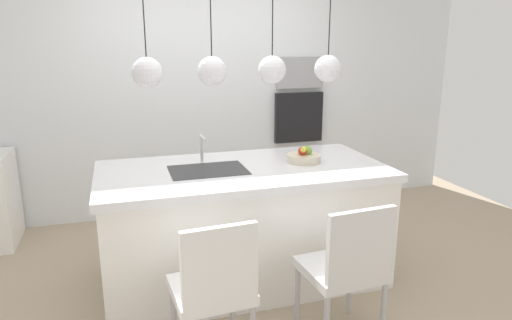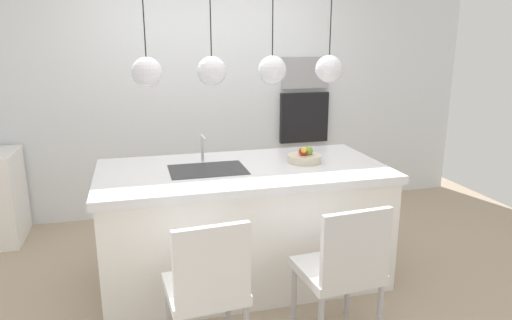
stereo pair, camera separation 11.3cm
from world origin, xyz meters
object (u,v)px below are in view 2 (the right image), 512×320
(fruit_bowl, at_px, (305,156))
(chair_middle, at_px, (343,267))
(oven, at_px, (304,117))
(chair_near, at_px, (207,285))
(microwave, at_px, (305,73))

(fruit_bowl, bearing_deg, chair_middle, -96.81)
(fruit_bowl, distance_m, chair_middle, 1.08)
(oven, bearing_deg, chair_near, -120.86)
(oven, xyz_separation_m, chair_middle, (-0.70, -2.54, -0.47))
(oven, height_order, chair_near, oven)
(microwave, distance_m, chair_middle, 2.81)
(chair_middle, bearing_deg, fruit_bowl, 83.19)
(oven, bearing_deg, fruit_bowl, -110.41)
(oven, xyz_separation_m, chair_near, (-1.52, -2.54, -0.47))
(chair_middle, bearing_deg, chair_near, 179.97)
(fruit_bowl, distance_m, chair_near, 1.43)
(microwave, bearing_deg, fruit_bowl, -110.41)
(microwave, relative_size, chair_middle, 0.58)
(fruit_bowl, height_order, chair_middle, fruit_bowl)
(microwave, bearing_deg, oven, 0.00)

